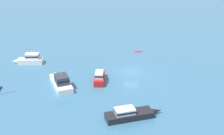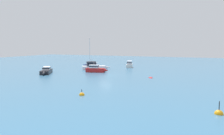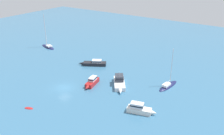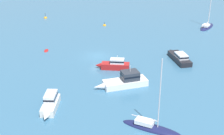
{
  "view_description": "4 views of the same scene",
  "coord_description": "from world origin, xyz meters",
  "views": [
    {
      "loc": [
        47.56,
        8.48,
        21.93
      ],
      "look_at": [
        1.27,
        -3.12,
        1.05
      ],
      "focal_mm": 48.66,
      "sensor_mm": 36.0,
      "label": 1
    },
    {
      "loc": [
        -20.67,
        44.02,
        6.84
      ],
      "look_at": [
        0.99,
        -5.94,
        1.15
      ],
      "focal_mm": 35.33,
      "sensor_mm": 36.0,
      "label": 2
    },
    {
      "loc": [
        -34.78,
        -37.01,
        26.24
      ],
      "look_at": [
        11.8,
        -5.1,
        2.04
      ],
      "focal_mm": 39.62,
      "sensor_mm": 36.0,
      "label": 3
    },
    {
      "loc": [
        19.32,
        -49.71,
        21.27
      ],
      "look_at": [
        5.3,
        -7.4,
        1.58
      ],
      "focal_mm": 50.86,
      "sensor_mm": 36.0,
      "label": 4
    }
  ],
  "objects": [
    {
      "name": "launch_1",
      "position": [
        4.67,
        -4.36,
        0.74
      ],
      "size": [
        5.77,
        2.5,
        2.41
      ],
      "rotation": [
        0.0,
        0.0,
        3.36
      ],
      "color": "#B21E1E",
      "rests_on": "ground"
    },
    {
      "name": "rib",
      "position": [
        -10.1,
        -0.46,
        0.0
      ],
      "size": [
        1.38,
        1.99,
        0.32
      ],
      "rotation": [
        0.0,
        0.0,
        1.93
      ],
      "color": "#B21E1E",
      "rests_on": "ground"
    },
    {
      "name": "powerboat",
      "position": [
        14.35,
        2.57,
        0.62
      ],
      "size": [
        5.15,
        7.4,
        1.56
      ],
      "rotation": [
        0.0,
        0.0,
        2.1
      ],
      "color": "black",
      "rests_on": "ground"
    },
    {
      "name": "yacht",
      "position": [
        13.93,
        -19.18,
        0.13
      ],
      "size": [
        7.34,
        2.62,
        9.3
      ],
      "rotation": [
        0.0,
        0.0,
        6.15
      ],
      "color": "#191E4C",
      "rests_on": "ground"
    },
    {
      "name": "launch",
      "position": [
        8.08,
        -9.7,
        0.82
      ],
      "size": [
        7.42,
        6.02,
        3.15
      ],
      "rotation": [
        0.0,
        0.0,
        3.77
      ],
      "color": "white",
      "rests_on": "ground"
    },
    {
      "name": "motor_cruiser",
      "position": [
        0.84,
        -18.94,
        0.81
      ],
      "size": [
        2.88,
        5.78,
        2.56
      ],
      "rotation": [
        0.0,
        0.0,
        4.99
      ],
      "color": "silver",
      "rests_on": "ground"
    },
    {
      "name": "ground_plane",
      "position": [
        0.0,
        0.0,
        0.0
      ],
      "size": [
        160.0,
        160.0,
        0.0
      ],
      "primitive_type": "plane",
      "color": "teal"
    },
    {
      "name": "sailboat",
      "position": [
        17.85,
        24.97,
        0.21
      ],
      "size": [
        3.74,
        7.53,
        11.42
      ],
      "rotation": [
        0.0,
        0.0,
        1.32
      ],
      "color": "#191E4C",
      "rests_on": "ground"
    }
  ]
}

